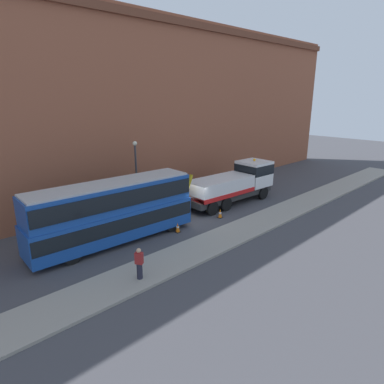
% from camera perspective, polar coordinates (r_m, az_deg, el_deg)
% --- Properties ---
extents(ground_plane, '(120.00, 120.00, 0.00)m').
position_cam_1_polar(ground_plane, '(25.77, -0.33, -4.78)').
color(ground_plane, '#424247').
extents(near_kerb, '(60.00, 2.80, 0.15)m').
position_cam_1_polar(near_kerb, '(23.09, 6.89, -7.30)').
color(near_kerb, gray).
rests_on(near_kerb, ground_plane).
extents(building_facade, '(60.00, 1.50, 16.00)m').
position_cam_1_polar(building_facade, '(29.29, -9.66, 13.75)').
color(building_facade, '#935138').
rests_on(building_facade, ground_plane).
extents(recovery_tow_truck, '(10.20, 3.05, 3.67)m').
position_cam_1_polar(recovery_tow_truck, '(29.60, 7.27, 1.49)').
color(recovery_tow_truck, '#2D2D2D').
rests_on(recovery_tow_truck, ground_plane).
extents(double_decker_bus, '(11.13, 3.06, 4.06)m').
position_cam_1_polar(double_decker_bus, '(21.81, -13.45, -3.00)').
color(double_decker_bus, '#19479E').
rests_on(double_decker_bus, ground_plane).
extents(pedestrian_onlooker, '(0.43, 0.48, 1.71)m').
position_cam_1_polar(pedestrian_onlooker, '(17.54, -9.09, -12.16)').
color(pedestrian_onlooker, '#232333').
rests_on(pedestrian_onlooker, near_kerb).
extents(traffic_cone_near_bus, '(0.36, 0.36, 0.72)m').
position_cam_1_polar(traffic_cone_near_bus, '(23.38, -2.49, -6.17)').
color(traffic_cone_near_bus, orange).
rests_on(traffic_cone_near_bus, ground_plane).
extents(traffic_cone_midway, '(0.36, 0.36, 0.72)m').
position_cam_1_polar(traffic_cone_midway, '(26.13, 4.89, -3.74)').
color(traffic_cone_midway, orange).
rests_on(traffic_cone_midway, ground_plane).
extents(street_lamp, '(0.36, 0.36, 5.83)m').
position_cam_1_polar(street_lamp, '(27.11, -9.63, 3.73)').
color(street_lamp, '#38383D').
rests_on(street_lamp, ground_plane).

